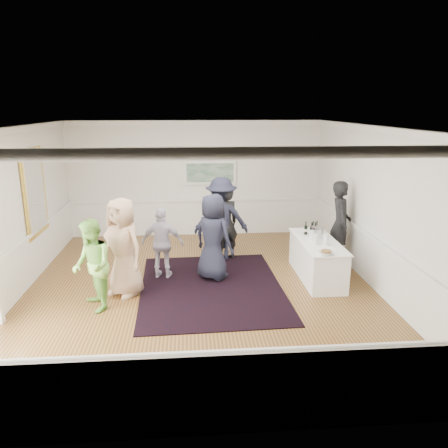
{
  "coord_description": "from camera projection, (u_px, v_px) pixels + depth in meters",
  "views": [
    {
      "loc": [
        -0.19,
        -8.09,
        3.56
      ],
      "look_at": [
        0.48,
        0.2,
        1.31
      ],
      "focal_mm": 35.0,
      "sensor_mm": 36.0,
      "label": 1
    }
  ],
  "objects": [
    {
      "name": "floor",
      "position": [
        201.0,
        290.0,
        8.73
      ],
      "size": [
        8.0,
        8.0,
        0.0
      ],
      "primitive_type": "plane",
      "color": "olive",
      "rests_on": "ground"
    },
    {
      "name": "ceiling",
      "position": [
        198.0,
        127.0,
        7.89
      ],
      "size": [
        7.0,
        8.0,
        0.02
      ],
      "primitive_type": "cube",
      "color": "white",
      "rests_on": "wall_back"
    },
    {
      "name": "wall_left",
      "position": [
        10.0,
        216.0,
        8.04
      ],
      "size": [
        0.02,
        8.0,
        3.2
      ],
      "primitive_type": "cube",
      "color": "white",
      "rests_on": "floor"
    },
    {
      "name": "wall_right",
      "position": [
        377.0,
        209.0,
        8.58
      ],
      "size": [
        0.02,
        8.0,
        3.2
      ],
      "primitive_type": "cube",
      "color": "white",
      "rests_on": "floor"
    },
    {
      "name": "wall_back",
      "position": [
        196.0,
        179.0,
        12.16
      ],
      "size": [
        7.0,
        0.02,
        3.2
      ],
      "primitive_type": "cube",
      "color": "white",
      "rests_on": "floor"
    },
    {
      "name": "wall_front",
      "position": [
        210.0,
        304.0,
        4.46
      ],
      "size": [
        7.0,
        0.02,
        3.2
      ],
      "primitive_type": "cube",
      "color": "white",
      "rests_on": "floor"
    },
    {
      "name": "wainscoting",
      "position": [
        200.0,
        267.0,
        8.6
      ],
      "size": [
        7.0,
        8.0,
        1.0
      ],
      "primitive_type": null,
      "color": "white",
      "rests_on": "floor"
    },
    {
      "name": "mirror",
      "position": [
        35.0,
        192.0,
        9.24
      ],
      "size": [
        0.05,
        1.25,
        1.85
      ],
      "color": "gold",
      "rests_on": "wall_left"
    },
    {
      "name": "landscape_painting",
      "position": [
        210.0,
        173.0,
        12.09
      ],
      "size": [
        1.44,
        0.06,
        0.66
      ],
      "color": "white",
      "rests_on": "wall_back"
    },
    {
      "name": "area_rug",
      "position": [
        211.0,
        287.0,
        8.87
      ],
      "size": [
        2.94,
        3.79,
        0.02
      ],
      "primitive_type": "cube",
      "rotation": [
        0.0,
        0.0,
        0.03
      ],
      "color": "black",
      "rests_on": "floor"
    },
    {
      "name": "serving_table",
      "position": [
        317.0,
        259.0,
        9.27
      ],
      "size": [
        0.78,
        2.05,
        0.83
      ],
      "color": "white",
      "rests_on": "floor"
    },
    {
      "name": "bartender",
      "position": [
        340.0,
        224.0,
        9.85
      ],
      "size": [
        0.59,
        0.79,
        1.97
      ],
      "primitive_type": "imported",
      "rotation": [
        0.0,
        0.0,
        1.39
      ],
      "color": "black",
      "rests_on": "floor"
    },
    {
      "name": "guest_tan",
      "position": [
        123.0,
        247.0,
        8.32
      ],
      "size": [
        1.12,
        1.06,
        1.92
      ],
      "primitive_type": "imported",
      "rotation": [
        0.0,
        0.0,
        -0.65
      ],
      "color": "tan",
      "rests_on": "floor"
    },
    {
      "name": "guest_green",
      "position": [
        92.0,
        266.0,
        7.71
      ],
      "size": [
        0.91,
        1.0,
        1.67
      ],
      "primitive_type": "imported",
      "rotation": [
        0.0,
        0.0,
        -1.15
      ],
      "color": "#7BC04C",
      "rests_on": "floor"
    },
    {
      "name": "guest_lilac",
      "position": [
        162.0,
        243.0,
        9.2
      ],
      "size": [
        0.96,
        0.54,
        1.54
      ],
      "primitive_type": "imported",
      "rotation": [
        0.0,
        0.0,
        2.95
      ],
      "color": "#BBB5CA",
      "rests_on": "floor"
    },
    {
      "name": "guest_dark_a",
      "position": [
        221.0,
        219.0,
        10.31
      ],
      "size": [
        1.28,
        0.74,
        1.97
      ],
      "primitive_type": "imported",
      "rotation": [
        0.0,
        0.0,
        3.13
      ],
      "color": "#1C1E2F",
      "rests_on": "floor"
    },
    {
      "name": "guest_dark_b",
      "position": [
        226.0,
        223.0,
        10.3
      ],
      "size": [
        0.76,
        0.65,
        1.77
      ],
      "primitive_type": "imported",
      "rotation": [
        0.0,
        0.0,
        3.57
      ],
      "color": "black",
      "rests_on": "floor"
    },
    {
      "name": "guest_navy",
      "position": [
        213.0,
        237.0,
        9.11
      ],
      "size": [
        1.06,
        1.02,
        1.83
      ],
      "primitive_type": "imported",
      "rotation": [
        0.0,
        0.0,
        2.46
      ],
      "color": "#1C1E2F",
      "rests_on": "floor"
    },
    {
      "name": "wine_bottles",
      "position": [
        312.0,
        228.0,
        9.56
      ],
      "size": [
        0.33,
        0.2,
        0.31
      ],
      "color": "black",
      "rests_on": "serving_table"
    },
    {
      "name": "juice_pitchers",
      "position": [
        318.0,
        238.0,
        8.95
      ],
      "size": [
        0.32,
        0.4,
        0.24
      ],
      "color": "#6CA93C",
      "rests_on": "serving_table"
    },
    {
      "name": "ice_bucket",
      "position": [
        317.0,
        233.0,
        9.33
      ],
      "size": [
        0.26,
        0.26,
        0.24
      ],
      "primitive_type": "cylinder",
      "color": "silver",
      "rests_on": "serving_table"
    },
    {
      "name": "nut_bowl",
      "position": [
        326.0,
        252.0,
        8.31
      ],
      "size": [
        0.28,
        0.28,
        0.08
      ],
      "color": "white",
      "rests_on": "serving_table"
    }
  ]
}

